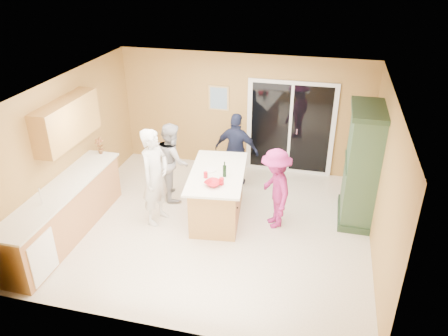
% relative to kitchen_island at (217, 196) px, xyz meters
% --- Properties ---
extents(floor, '(5.50, 5.50, 0.00)m').
position_rel_kitchen_island_xyz_m(floor, '(0.03, -0.32, -0.44)').
color(floor, '#ECE5CC').
rests_on(floor, ground).
extents(ceiling, '(5.50, 5.00, 0.10)m').
position_rel_kitchen_island_xyz_m(ceiling, '(0.03, -0.32, 2.16)').
color(ceiling, white).
rests_on(ceiling, wall_back).
extents(wall_back, '(5.50, 0.10, 2.60)m').
position_rel_kitchen_island_xyz_m(wall_back, '(0.03, 2.18, 0.86)').
color(wall_back, tan).
rests_on(wall_back, ground).
extents(wall_front, '(5.50, 0.10, 2.60)m').
position_rel_kitchen_island_xyz_m(wall_front, '(0.03, -2.82, 0.86)').
color(wall_front, tan).
rests_on(wall_front, ground).
extents(wall_left, '(0.10, 5.00, 2.60)m').
position_rel_kitchen_island_xyz_m(wall_left, '(-2.72, -0.32, 0.86)').
color(wall_left, tan).
rests_on(wall_left, ground).
extents(wall_right, '(0.10, 5.00, 2.60)m').
position_rel_kitchen_island_xyz_m(wall_right, '(2.78, -0.32, 0.86)').
color(wall_right, tan).
rests_on(wall_right, ground).
extents(left_cabinet_run, '(0.65, 3.05, 1.24)m').
position_rel_kitchen_island_xyz_m(left_cabinet_run, '(-2.42, -1.37, 0.02)').
color(left_cabinet_run, '#B37645').
rests_on(left_cabinet_run, floor).
extents(upper_cabinets, '(0.35, 1.60, 0.75)m').
position_rel_kitchen_island_xyz_m(upper_cabinets, '(-2.55, -0.52, 1.44)').
color(upper_cabinets, '#B37645').
rests_on(upper_cabinets, wall_left).
extents(sliding_door, '(1.90, 0.07, 2.10)m').
position_rel_kitchen_island_xyz_m(sliding_door, '(1.08, 2.15, 0.61)').
color(sliding_door, silver).
rests_on(sliding_door, floor).
extents(framed_picture, '(0.46, 0.04, 0.56)m').
position_rel_kitchen_island_xyz_m(framed_picture, '(-0.52, 2.16, 1.16)').
color(framed_picture, tan).
rests_on(framed_picture, wall_back).
extents(kitchen_island, '(1.18, 1.89, 0.94)m').
position_rel_kitchen_island_xyz_m(kitchen_island, '(0.00, 0.00, 0.00)').
color(kitchen_island, '#B37645').
rests_on(kitchen_island, floor).
extents(green_hutch, '(0.63, 1.19, 2.18)m').
position_rel_kitchen_island_xyz_m(green_hutch, '(2.52, 0.57, 0.62)').
color(green_hutch, '#223622').
rests_on(green_hutch, floor).
extents(woman_white, '(0.57, 0.75, 1.82)m').
position_rel_kitchen_island_xyz_m(woman_white, '(-1.04, -0.40, 0.47)').
color(woman_white, silver).
rests_on(woman_white, floor).
extents(woman_grey, '(0.89, 0.96, 1.57)m').
position_rel_kitchen_island_xyz_m(woman_grey, '(-1.06, 0.52, 0.35)').
color(woman_grey, '#A0A0A2').
rests_on(woman_grey, floor).
extents(woman_navy, '(0.98, 0.51, 1.61)m').
position_rel_kitchen_island_xyz_m(woman_navy, '(0.08, 1.26, 0.36)').
color(woman_navy, '#181A36').
rests_on(woman_navy, floor).
extents(woman_magenta, '(0.92, 1.12, 1.50)m').
position_rel_kitchen_island_xyz_m(woman_magenta, '(1.07, -0.03, 0.31)').
color(woman_magenta, '#9B2166').
rests_on(woman_magenta, floor).
extents(serving_bowl, '(0.37, 0.37, 0.07)m').
position_rel_kitchen_island_xyz_m(serving_bowl, '(0.06, -0.48, 0.53)').
color(serving_bowl, '#B61420').
rests_on(serving_bowl, kitchen_island).
extents(tulip_vase, '(0.18, 0.13, 0.34)m').
position_rel_kitchen_island_xyz_m(tulip_vase, '(-2.42, 0.21, 0.67)').
color(tulip_vase, red).
rests_on(tulip_vase, left_cabinet_run).
extents(tumbler_near, '(0.10, 0.10, 0.12)m').
position_rel_kitchen_island_xyz_m(tumbler_near, '(0.19, -0.42, 0.56)').
color(tumbler_near, '#B61420').
rests_on(tumbler_near, kitchen_island).
extents(tumbler_far, '(0.10, 0.10, 0.11)m').
position_rel_kitchen_island_xyz_m(tumbler_far, '(-0.15, -0.25, 0.55)').
color(tumbler_far, '#B61420').
rests_on(tumbler_far, kitchen_island).
extents(wine_bottle, '(0.07, 0.07, 0.29)m').
position_rel_kitchen_island_xyz_m(wine_bottle, '(0.17, -0.13, 0.61)').
color(wine_bottle, black).
rests_on(wine_bottle, kitchen_island).
extents(white_plate, '(0.28, 0.28, 0.02)m').
position_rel_kitchen_island_xyz_m(white_plate, '(-0.15, 0.03, 0.51)').
color(white_plate, silver).
rests_on(white_plate, kitchen_island).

